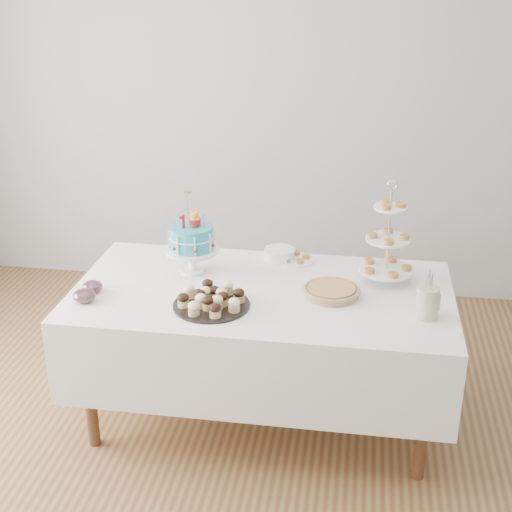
% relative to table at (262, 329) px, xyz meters
% --- Properties ---
extents(floor, '(5.00, 5.00, 0.00)m').
position_rel_table_xyz_m(floor, '(0.00, -0.30, -0.54)').
color(floor, brown).
rests_on(floor, ground).
extents(walls, '(5.04, 4.04, 2.70)m').
position_rel_table_xyz_m(walls, '(0.00, -0.30, 0.81)').
color(walls, '#ACAFB1').
rests_on(walls, floor).
extents(table, '(1.92, 1.02, 0.77)m').
position_rel_table_xyz_m(table, '(0.00, 0.00, 0.00)').
color(table, white).
rests_on(table, floor).
extents(birthday_cake, '(0.29, 0.29, 0.44)m').
position_rel_table_xyz_m(birthday_cake, '(-0.40, 0.16, 0.35)').
color(birthday_cake, white).
rests_on(birthday_cake, table).
extents(cupcake_tray, '(0.37, 0.37, 0.09)m').
position_rel_table_xyz_m(cupcake_tray, '(-0.22, -0.22, 0.27)').
color(cupcake_tray, black).
rests_on(cupcake_tray, table).
extents(pie, '(0.29, 0.29, 0.05)m').
position_rel_table_xyz_m(pie, '(0.35, -0.01, 0.25)').
color(pie, tan).
rests_on(pie, table).
extents(tiered_stand, '(0.28, 0.28, 0.55)m').
position_rel_table_xyz_m(tiered_stand, '(0.62, 0.22, 0.46)').
color(tiered_stand, silver).
rests_on(tiered_stand, table).
extents(plate_stack, '(0.17, 0.17, 0.07)m').
position_rel_table_xyz_m(plate_stack, '(0.04, 0.40, 0.26)').
color(plate_stack, white).
rests_on(plate_stack, table).
extents(pastry_plate, '(0.21, 0.21, 0.03)m').
position_rel_table_xyz_m(pastry_plate, '(0.12, 0.40, 0.24)').
color(pastry_plate, white).
rests_on(pastry_plate, table).
extents(jam_bowl_a, '(0.11, 0.11, 0.07)m').
position_rel_table_xyz_m(jam_bowl_a, '(-0.84, -0.27, 0.26)').
color(jam_bowl_a, silver).
rests_on(jam_bowl_a, table).
extents(jam_bowl_b, '(0.10, 0.10, 0.06)m').
position_rel_table_xyz_m(jam_bowl_b, '(-0.84, -0.16, 0.26)').
color(jam_bowl_b, silver).
rests_on(jam_bowl_b, table).
extents(utensil_pitcher, '(0.11, 0.10, 0.23)m').
position_rel_table_xyz_m(utensil_pitcher, '(0.80, -0.17, 0.31)').
color(utensil_pitcher, beige).
rests_on(utensil_pitcher, table).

